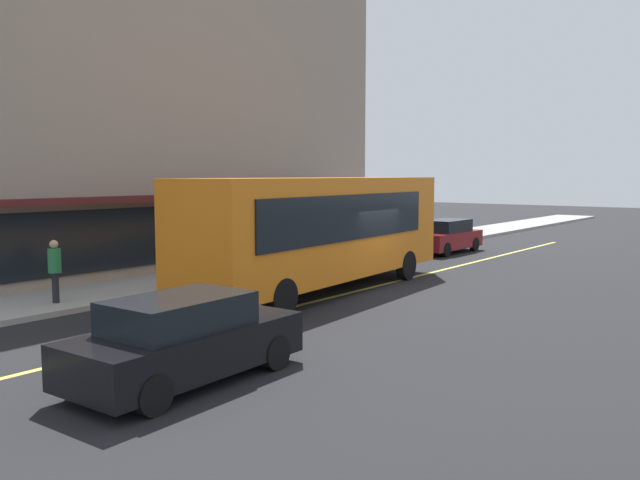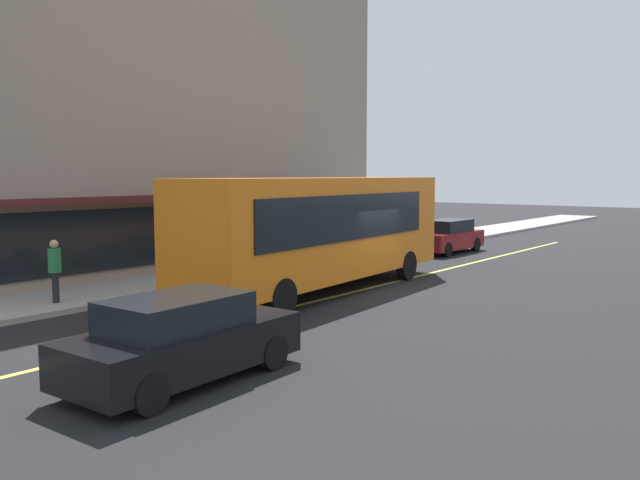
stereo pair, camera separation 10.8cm
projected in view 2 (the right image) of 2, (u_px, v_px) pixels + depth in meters
ground at (368, 288)px, 20.48m from camera, size 120.00×120.00×0.00m
sidewalk at (246, 270)px, 23.83m from camera, size 80.00×3.11×0.15m
lane_centre_stripe at (368, 288)px, 20.47m from camera, size 36.00×0.16×0.01m
storefront_building at (109, 94)px, 25.17m from camera, size 23.91×8.60×13.45m
bus at (322, 228)px, 19.71m from camera, size 11.28×3.31×3.50m
traffic_light at (325, 201)px, 25.88m from camera, size 0.30×0.52×3.20m
car_black at (182, 340)px, 11.18m from camera, size 4.36×1.99×1.52m
car_maroon at (446, 237)px, 29.89m from camera, size 4.32×1.90×1.52m
pedestrian_near_storefront at (257, 234)px, 25.70m from camera, size 0.34×0.34×1.80m
pedestrian_at_corner at (246, 241)px, 23.79m from camera, size 0.34×0.34×1.66m
pedestrian_by_curb at (55, 265)px, 17.33m from camera, size 0.34×0.34×1.70m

